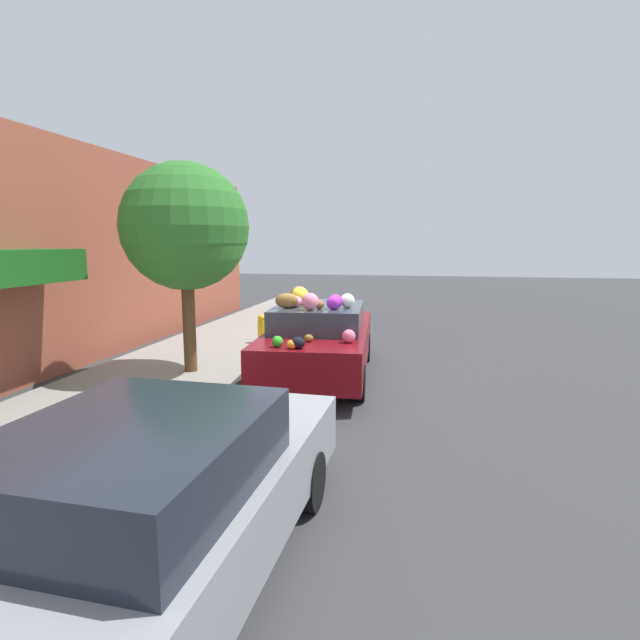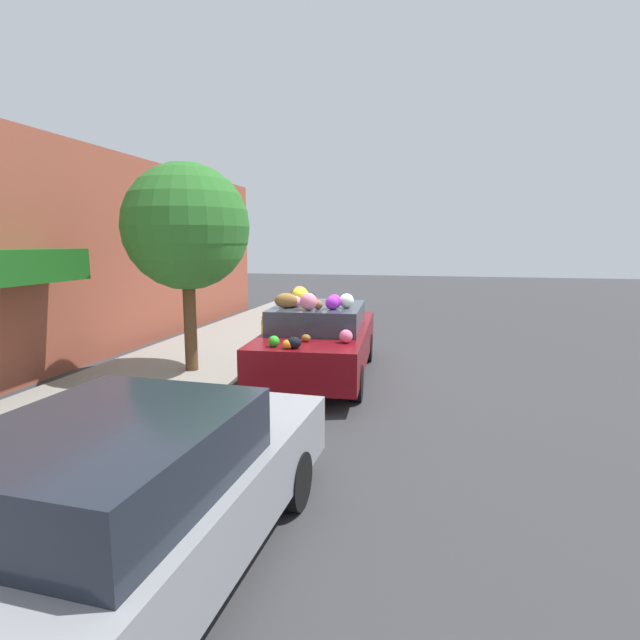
{
  "view_description": "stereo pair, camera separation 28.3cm",
  "coord_description": "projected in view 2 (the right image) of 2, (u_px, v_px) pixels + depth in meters",
  "views": [
    {
      "loc": [
        -9.17,
        -2.03,
        2.57
      ],
      "look_at": [
        0.0,
        -0.18,
        1.1
      ],
      "focal_mm": 28.0,
      "sensor_mm": 36.0,
      "label": 1
    },
    {
      "loc": [
        -9.11,
        -2.31,
        2.57
      ],
      "look_at": [
        0.0,
        -0.18,
        1.1
      ],
      "focal_mm": 28.0,
      "sensor_mm": 36.0,
      "label": 2
    }
  ],
  "objects": [
    {
      "name": "ground_plane",
      "position": [
        311.0,
        376.0,
        9.68
      ],
      "size": [
        60.0,
        60.0,
        0.0
      ],
      "primitive_type": "plane",
      "color": "#38383A"
    },
    {
      "name": "sidewalk_curb",
      "position": [
        184.0,
        365.0,
        10.28
      ],
      "size": [
        24.0,
        3.2,
        0.12
      ],
      "color": "gray",
      "rests_on": "ground"
    },
    {
      "name": "building_facade",
      "position": [
        78.0,
        256.0,
        10.27
      ],
      "size": [
        18.0,
        1.2,
        4.59
      ],
      "color": "#9E4C38",
      "rests_on": "ground"
    },
    {
      "name": "street_tree",
      "position": [
        186.0,
        228.0,
        9.26
      ],
      "size": [
        2.35,
        2.35,
        3.91
      ],
      "color": "brown",
      "rests_on": "sidewalk_curb"
    },
    {
      "name": "fire_hydrant",
      "position": [
        265.0,
        328.0,
        12.29
      ],
      "size": [
        0.2,
        0.2,
        0.7
      ],
      "color": "gold",
      "rests_on": "sidewalk_curb"
    },
    {
      "name": "art_car",
      "position": [
        320.0,
        338.0,
        9.5
      ],
      "size": [
        4.63,
        2.12,
        1.73
      ],
      "rotation": [
        0.0,
        0.0,
        0.07
      ],
      "color": "maroon",
      "rests_on": "ground"
    },
    {
      "name": "parked_car_plain",
      "position": [
        125.0,
        502.0,
        3.62
      ],
      "size": [
        4.51,
        1.97,
        1.37
      ],
      "rotation": [
        0.0,
        0.0,
        -0.04
      ],
      "color": "gray",
      "rests_on": "ground"
    }
  ]
}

